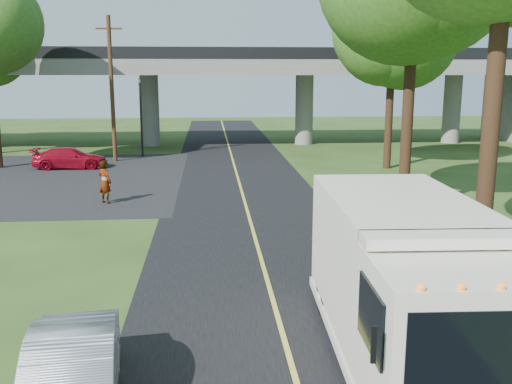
{
  "coord_description": "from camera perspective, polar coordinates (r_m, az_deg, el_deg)",
  "views": [
    {
      "loc": [
        -1.52,
        -12.7,
        5.56
      ],
      "look_at": [
        0.04,
        6.13,
        1.6
      ],
      "focal_mm": 40.0,
      "sensor_mm": 36.0,
      "label": 1
    }
  ],
  "objects": [
    {
      "name": "parking_lot",
      "position": [
        32.6,
        -21.58,
        1.19
      ],
      "size": [
        16.0,
        18.0,
        0.01
      ],
      "primitive_type": "cube",
      "color": "black",
      "rests_on": "ground"
    },
    {
      "name": "ground",
      "position": [
        13.95,
        1.95,
        -11.67
      ],
      "size": [
        120.0,
        120.0,
        0.0
      ],
      "primitive_type": "plane",
      "color": "#294016",
      "rests_on": "ground"
    },
    {
      "name": "tree_right_far",
      "position": [
        34.36,
        14.01,
        16.08
      ],
      "size": [
        5.77,
        5.67,
        10.99
      ],
      "color": "#382314",
      "rests_on": "ground"
    },
    {
      "name": "traffic_signal",
      "position": [
        39.03,
        -11.45,
        8.14
      ],
      "size": [
        0.18,
        0.22,
        5.2
      ],
      "color": "black",
      "rests_on": "ground"
    },
    {
      "name": "road",
      "position": [
        23.42,
        -0.89,
        -1.87
      ],
      "size": [
        7.0,
        90.0,
        0.02
      ],
      "primitive_type": "cube",
      "color": "black",
      "rests_on": "ground"
    },
    {
      "name": "utility_pole",
      "position": [
        37.19,
        -14.22,
        10.0
      ],
      "size": [
        1.6,
        0.26,
        9.0
      ],
      "color": "#472D19",
      "rests_on": "ground"
    },
    {
      "name": "lane_line",
      "position": [
        23.41,
        -0.89,
        -1.83
      ],
      "size": [
        0.12,
        90.0,
        0.01
      ],
      "primitive_type": "cube",
      "color": "gold",
      "rests_on": "road"
    },
    {
      "name": "overpass",
      "position": [
        44.73,
        -2.85,
        10.54
      ],
      "size": [
        54.0,
        10.0,
        7.3
      ],
      "color": "slate",
      "rests_on": "ground"
    },
    {
      "name": "red_sedan",
      "position": [
        35.48,
        -18.1,
        3.25
      ],
      "size": [
        4.31,
        1.82,
        1.24
      ],
      "primitive_type": "imported",
      "rotation": [
        0.0,
        0.0,
        1.59
      ],
      "color": "maroon",
      "rests_on": "ground"
    },
    {
      "name": "silver_sedan",
      "position": [
        10.23,
        -18.0,
        -17.29
      ],
      "size": [
        1.95,
        4.28,
        1.36
      ],
      "primitive_type": "imported",
      "rotation": [
        0.0,
        0.0,
        0.13
      ],
      "color": "#96999E",
      "rests_on": "ground"
    },
    {
      "name": "step_van",
      "position": [
        11.25,
        15.07,
        -8.6
      ],
      "size": [
        3.05,
        7.61,
        3.15
      ],
      "rotation": [
        0.0,
        0.0,
        -0.04
      ],
      "color": "silver",
      "rests_on": "ground"
    },
    {
      "name": "pedestrian",
      "position": [
        25.41,
        -14.88,
        0.97
      ],
      "size": [
        0.82,
        0.78,
        1.89
      ],
      "primitive_type": "imported",
      "rotation": [
        0.0,
        0.0,
        2.47
      ],
      "color": "gray",
      "rests_on": "ground"
    }
  ]
}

